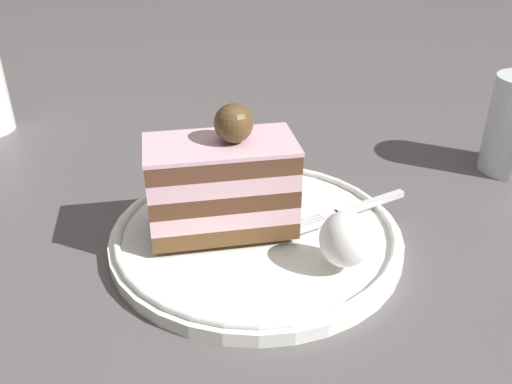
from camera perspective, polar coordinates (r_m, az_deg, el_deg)
The scene contains 5 objects.
ground_plane at distance 0.42m, azimuth -2.13°, elevation -6.24°, with size 2.40×2.40×0.00m, color #544F51.
dessert_plate at distance 0.43m, azimuth 0.00°, elevation -4.43°, with size 0.23×0.23×0.02m.
cake_slice at distance 0.40m, azimuth -3.61°, elevation 0.95°, with size 0.07×0.12×0.10m.
whipped_cream_dollop at distance 0.38m, azimuth 9.40°, elevation -4.92°, with size 0.04×0.04×0.04m, color white.
fork at distance 0.44m, azimuth 9.64°, elevation -1.95°, with size 0.06×0.10×0.00m.
Camera 1 is at (-0.34, -0.01, 0.25)m, focal length 37.96 mm.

